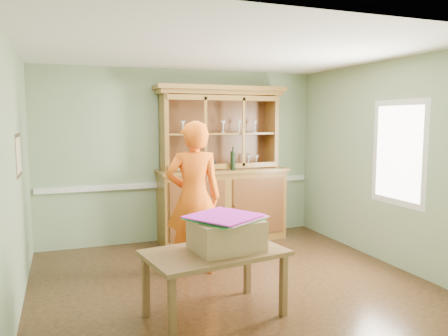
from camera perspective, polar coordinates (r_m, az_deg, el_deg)
name	(u,v)px	position (r m, az deg, el deg)	size (l,w,h in m)	color
floor	(227,280)	(5.42, 0.40, -14.44)	(4.50, 4.50, 0.00)	#4A3018
ceiling	(227,51)	(5.12, 0.43, 15.06)	(4.50, 4.50, 0.00)	white
wall_back	(183,156)	(7.00, -5.44, 1.63)	(4.50, 4.50, 0.00)	gray
wall_left	(15,178)	(4.79, -25.63, -1.17)	(4.00, 4.00, 0.00)	gray
wall_right	(383,162)	(6.26, 20.03, 0.71)	(4.00, 4.00, 0.00)	gray
wall_front	(323,197)	(3.33, 12.82, -3.77)	(4.50, 4.50, 0.00)	gray
chair_rail	(183,184)	(7.02, -5.35, -2.05)	(4.41, 0.05, 0.08)	silver
framed_map	(19,155)	(5.06, -25.21, 1.51)	(0.03, 0.60, 0.46)	#342214
window_panel	(398,153)	(6.01, 21.79, 1.86)	(0.03, 0.96, 1.36)	silver
china_hutch	(221,187)	(6.96, -0.35, -2.50)	(2.08, 0.69, 2.44)	brown
dining_table	(215,258)	(4.33, -1.23, -11.72)	(1.43, 1.00, 0.66)	brown
cardboard_box	(226,235)	(4.29, 0.31, -8.73)	(0.64, 0.51, 0.30)	#97724E
kite_stack	(226,217)	(4.27, 0.20, -6.41)	(0.80, 0.80, 0.04)	green
person	(194,198)	(5.46, -3.97, -3.91)	(0.70, 0.46, 1.91)	#FF6110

